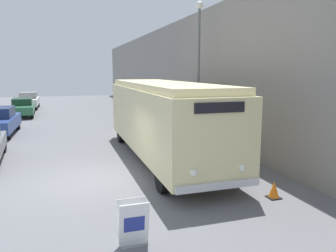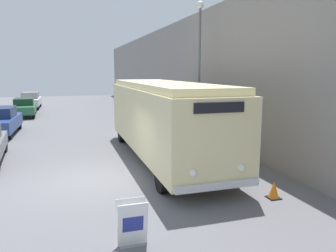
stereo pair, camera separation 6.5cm
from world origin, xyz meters
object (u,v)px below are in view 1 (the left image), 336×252
object	(u,v)px
streetlamp	(199,54)
parked_car_distant	(29,100)
sign_board	(133,224)
traffic_cone	(274,190)
vintage_bus	(163,116)
parked_car_far	(23,107)

from	to	relation	value
streetlamp	parked_car_distant	distance (m)	22.21
sign_board	traffic_cone	distance (m)	4.64
vintage_bus	traffic_cone	xyz separation A→B (m)	(1.81, -5.21, -1.55)
parked_car_far	streetlamp	bearing A→B (deg)	-57.46
vintage_bus	parked_car_distant	size ratio (longest dim) A/B	2.20
vintage_bus	parked_car_far	distance (m)	17.59
vintage_bus	streetlamp	xyz separation A→B (m)	(2.55, 2.31, 2.67)
parked_car_distant	sign_board	bearing A→B (deg)	-80.82
vintage_bus	parked_car_far	size ratio (longest dim) A/B	2.19
sign_board	parked_car_far	xyz separation A→B (m)	(-4.51, 22.59, 0.28)
vintage_bus	traffic_cone	bearing A→B (deg)	-70.89
sign_board	parked_car_far	world-z (taller)	parked_car_far
parked_car_far	parked_car_distant	distance (m)	5.89
streetlamp	parked_car_far	distance (m)	17.22
parked_car_far	traffic_cone	size ratio (longest dim) A/B	9.21
sign_board	parked_car_distant	world-z (taller)	parked_car_distant
traffic_cone	parked_car_far	bearing A→B (deg)	112.83
streetlamp	traffic_cone	distance (m)	8.66
parked_car_far	parked_car_distant	bearing A→B (deg)	87.91
parked_car_far	traffic_cone	distance (m)	23.07
vintage_bus	parked_car_far	world-z (taller)	vintage_bus
vintage_bus	parked_car_distant	world-z (taller)	vintage_bus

